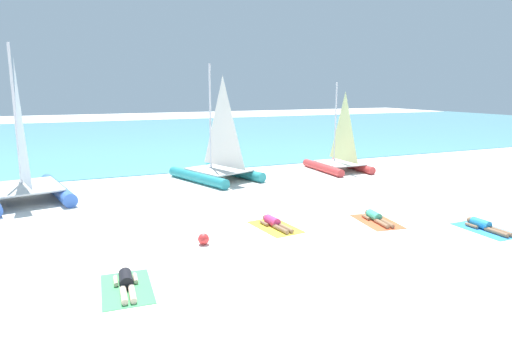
{
  "coord_description": "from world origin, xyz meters",
  "views": [
    {
      "loc": [
        -6.96,
        -10.42,
        4.5
      ],
      "look_at": [
        0.0,
        5.61,
        1.2
      ],
      "focal_mm": 30.94,
      "sensor_mm": 36.0,
      "label": 1
    }
  ],
  "objects": [
    {
      "name": "ground_plane",
      "position": [
        0.0,
        10.0,
        0.0
      ],
      "size": [
        120.0,
        120.0,
        0.0
      ],
      "primitive_type": "plane",
      "color": "white"
    },
    {
      "name": "ocean_water",
      "position": [
        0.0,
        32.46,
        0.03
      ],
      "size": [
        120.0,
        40.0,
        0.05
      ],
      "primitive_type": "cube",
      "color": "#5BB2C1",
      "rests_on": "ground"
    },
    {
      "name": "sailboat_blue",
      "position": [
        -8.63,
        9.13,
        0.93
      ],
      "size": [
        3.94,
        5.29,
        6.24
      ],
      "rotation": [
        0.0,
        0.0,
        0.2
      ],
      "color": "blue",
      "rests_on": "ground"
    },
    {
      "name": "sailboat_teal",
      "position": [
        -0.17,
        9.93,
        0.84
      ],
      "size": [
        4.01,
        4.98,
        5.63
      ],
      "rotation": [
        0.0,
        0.0,
        0.33
      ],
      "color": "teal",
      "rests_on": "ground"
    },
    {
      "name": "sailboat_red",
      "position": [
        6.69,
        9.61,
        0.71
      ],
      "size": [
        2.39,
        3.7,
        4.78
      ],
      "rotation": [
        0.0,
        0.0,
        -0.01
      ],
      "color": "#CC3838",
      "rests_on": "ground"
    },
    {
      "name": "towel_leftmost",
      "position": [
        -5.93,
        -0.69,
        0.01
      ],
      "size": [
        1.22,
        1.96,
        0.01
      ],
      "primitive_type": "cube",
      "rotation": [
        0.0,
        0.0,
        -0.06
      ],
      "color": "#4CB266",
      "rests_on": "ground"
    },
    {
      "name": "sunbather_leftmost",
      "position": [
        -5.93,
        -0.63,
        0.13
      ],
      "size": [
        0.57,
        1.57,
        0.3
      ],
      "rotation": [
        0.0,
        0.0,
        -0.06
      ],
      "color": "black",
      "rests_on": "towel_leftmost"
    },
    {
      "name": "towel_center_left",
      "position": [
        -0.87,
        2.0,
        0.01
      ],
      "size": [
        1.31,
        2.01,
        0.01
      ],
      "primitive_type": "cube",
      "rotation": [
        0.0,
        0.0,
        0.11
      ],
      "color": "yellow",
      "rests_on": "ground"
    },
    {
      "name": "sunbather_center_left",
      "position": [
        -0.88,
        2.07,
        0.13
      ],
      "size": [
        0.59,
        1.57,
        0.3
      ],
      "rotation": [
        0.0,
        0.0,
        0.11
      ],
      "color": "#D83372",
      "rests_on": "towel_center_left"
    },
    {
      "name": "towel_center_right",
      "position": [
        2.57,
        1.17,
        0.01
      ],
      "size": [
        1.37,
        2.04,
        0.01
      ],
      "primitive_type": "cube",
      "rotation": [
        0.0,
        0.0,
        -0.15
      ],
      "color": "#EA5933",
      "rests_on": "ground"
    },
    {
      "name": "sunbather_center_right",
      "position": [
        2.58,
        1.23,
        0.13
      ],
      "size": [
        0.63,
        1.57,
        0.3
      ],
      "rotation": [
        0.0,
        0.0,
        -0.15
      ],
      "color": "#3FB28C",
      "rests_on": "towel_center_right"
    },
    {
      "name": "towel_rightmost",
      "position": [
        5.19,
        -0.95,
        0.01
      ],
      "size": [
        1.1,
        1.9,
        0.01
      ],
      "primitive_type": "cube",
      "rotation": [
        0.0,
        0.0,
        0.0
      ],
      "color": "#338CD8",
      "rests_on": "ground"
    },
    {
      "name": "sunbather_rightmost",
      "position": [
        5.19,
        -0.88,
        0.13
      ],
      "size": [
        0.54,
        1.56,
        0.3
      ],
      "rotation": [
        0.0,
        0.0,
        0.0
      ],
      "color": "#268CCC",
      "rests_on": "towel_rightmost"
    },
    {
      "name": "beach_ball",
      "position": [
        -3.5,
        1.38,
        0.17
      ],
      "size": [
        0.33,
        0.33,
        0.33
      ],
      "primitive_type": "sphere",
      "color": "red",
      "rests_on": "ground"
    }
  ]
}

